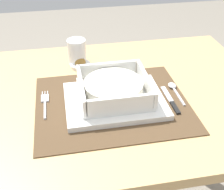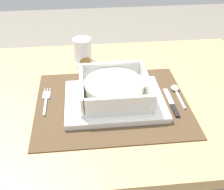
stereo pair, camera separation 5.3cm
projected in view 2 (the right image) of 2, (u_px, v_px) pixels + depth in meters
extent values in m
cube|color=tan|center=(112.00, 97.00, 0.91)|extent=(0.99, 0.70, 0.03)
cube|color=#A48252|center=(7.00, 131.00, 1.32)|extent=(0.05, 0.05, 0.69)
cube|color=#A48252|center=(198.00, 117.00, 1.40)|extent=(0.05, 0.05, 0.69)
cube|color=#4C3823|center=(112.00, 103.00, 0.85)|extent=(0.43, 0.36, 0.00)
cube|color=white|center=(114.00, 101.00, 0.85)|extent=(0.28, 0.22, 0.02)
cube|color=white|center=(115.00, 93.00, 0.85)|extent=(0.20, 0.20, 0.01)
cube|color=white|center=(82.00, 87.00, 0.83)|extent=(0.01, 0.20, 0.05)
cube|color=white|center=(147.00, 83.00, 0.85)|extent=(0.01, 0.20, 0.05)
cube|color=white|center=(119.00, 105.00, 0.76)|extent=(0.18, 0.01, 0.05)
cube|color=white|center=(111.00, 69.00, 0.91)|extent=(0.18, 0.01, 0.05)
cylinder|color=silver|center=(115.00, 87.00, 0.84)|extent=(0.17, 0.17, 0.03)
cube|color=silver|center=(45.00, 107.00, 0.83)|extent=(0.01, 0.08, 0.00)
cube|color=silver|center=(47.00, 96.00, 0.88)|extent=(0.02, 0.04, 0.00)
cylinder|color=silver|center=(45.00, 91.00, 0.90)|extent=(0.00, 0.02, 0.00)
cylinder|color=silver|center=(47.00, 91.00, 0.90)|extent=(0.00, 0.02, 0.00)
cylinder|color=silver|center=(50.00, 91.00, 0.90)|extent=(0.00, 0.02, 0.00)
cube|color=silver|center=(180.00, 100.00, 0.86)|extent=(0.01, 0.09, 0.00)
ellipsoid|color=silver|center=(175.00, 88.00, 0.91)|extent=(0.02, 0.03, 0.01)
cube|color=black|center=(175.00, 111.00, 0.82)|extent=(0.01, 0.06, 0.01)
cube|color=silver|center=(169.00, 97.00, 0.87)|extent=(0.01, 0.08, 0.00)
cylinder|color=white|center=(83.00, 51.00, 1.04)|extent=(0.06, 0.06, 0.09)
cylinder|color=maroon|center=(83.00, 53.00, 1.04)|extent=(0.05, 0.05, 0.07)
cylinder|color=white|center=(85.00, 64.00, 1.04)|extent=(0.07, 0.07, 0.01)
sphere|color=olive|center=(85.00, 61.00, 1.03)|extent=(0.04, 0.04, 0.04)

